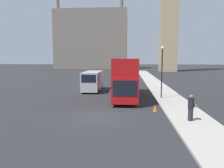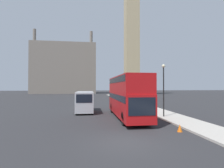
# 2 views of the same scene
# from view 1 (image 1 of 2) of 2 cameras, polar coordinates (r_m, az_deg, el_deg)

# --- Properties ---
(ground_plane) EXTENTS (300.00, 300.00, 0.00)m
(ground_plane) POSITION_cam_1_polar(r_m,az_deg,el_deg) (16.71, -3.11, -8.35)
(ground_plane) COLOR #28282B
(sidewalk_strip) EXTENTS (3.07, 120.00, 0.15)m
(sidewalk_strip) POSITION_cam_1_polar(r_m,az_deg,el_deg) (17.13, 19.34, -8.09)
(sidewalk_strip) COLOR #ADA89E
(sidewalk_strip) RESTS_ON ground_plane
(building_block_distant) EXTENTS (30.66, 11.83, 30.07)m
(building_block_distant) POSITION_cam_1_polar(r_m,az_deg,el_deg) (97.03, -5.34, 11.38)
(building_block_distant) COLOR slate
(building_block_distant) RESTS_ON ground_plane
(red_double_decker_bus) EXTENTS (2.46, 10.69, 4.32)m
(red_double_decker_bus) POSITION_cam_1_polar(r_m,az_deg,el_deg) (24.12, 3.63, 2.11)
(red_double_decker_bus) COLOR #B71114
(red_double_decker_bus) RESTS_ON ground_plane
(white_van) EXTENTS (2.15, 5.85, 2.60)m
(white_van) POSITION_cam_1_polar(r_m,az_deg,el_deg) (29.19, -5.11, 0.87)
(white_van) COLOR #B2B7BC
(white_van) RESTS_ON ground_plane
(pedestrian) EXTENTS (0.55, 0.39, 1.77)m
(pedestrian) POSITION_cam_1_polar(r_m,az_deg,el_deg) (15.69, 19.91, -5.86)
(pedestrian) COLOR #23232D
(pedestrian) RESTS_ON sidewalk_strip
(street_lamp) EXTENTS (0.36, 0.36, 5.46)m
(street_lamp) POSITION_cam_1_polar(r_m,az_deg,el_deg) (23.66, 12.95, 5.13)
(street_lamp) COLOR black
(street_lamp) RESTS_ON sidewalk_strip
(traffic_cone) EXTENTS (0.36, 0.36, 0.55)m
(traffic_cone) POSITION_cam_1_polar(r_m,az_deg,el_deg) (18.36, 11.19, -6.21)
(traffic_cone) COLOR orange
(traffic_cone) RESTS_ON ground_plane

